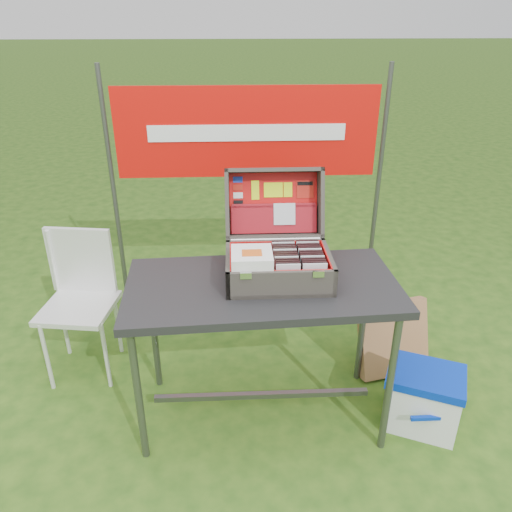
{
  "coord_description": "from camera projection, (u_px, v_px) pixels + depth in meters",
  "views": [
    {
      "loc": [
        -0.09,
        -1.96,
        1.97
      ],
      "look_at": [
        0.01,
        0.1,
        0.95
      ],
      "focal_mm": 35.0,
      "sensor_mm": 36.0,
      "label": 1
    }
  ],
  "objects": [
    {
      "name": "banner_post_left",
      "position": [
        115.0,
        204.0,
        3.2
      ],
      "size": [
        0.03,
        0.03,
        1.7
      ],
      "primitive_type": "cylinder",
      "color": "#59595B",
      "rests_on": "ground"
    },
    {
      "name": "cd_left_13",
      "position": [
        283.0,
        252.0,
        2.46
      ],
      "size": [
        0.11,
        0.01,
        0.13
      ],
      "primitive_type": "cube",
      "color": "black",
      "rests_on": "suitcase_liner_floor"
    },
    {
      "name": "songbook_7",
      "position": [
        252.0,
        255.0,
        2.25
      ],
      "size": [
        0.19,
        0.19,
        0.0
      ],
      "primitive_type": "cube",
      "color": "white",
      "rests_on": "suitcase_base_wall_front"
    },
    {
      "name": "lid_sticker_band_bar",
      "position": [
        305.0,
        184.0,
        2.56
      ],
      "size": [
        0.08,
        0.01,
        0.02
      ],
      "primitive_type": "cube",
      "rotation": [
        -1.89,
        0.0,
        0.0
      ],
      "color": "black",
      "rests_on": "suitcase_lid_liner"
    },
    {
      "name": "cooler_lid",
      "position": [
        426.0,
        376.0,
        2.51
      ],
      "size": [
        0.46,
        0.42,
        0.04
      ],
      "primitive_type": "cube",
      "rotation": [
        0.0,
        0.0,
        -0.42
      ],
      "color": "#052DB6",
      "rests_on": "cooler_body"
    },
    {
      "name": "lid_card_neon_small",
      "position": [
        288.0,
        190.0,
        2.56
      ],
      "size": [
        0.04,
        0.03,
        0.07
      ],
      "primitive_type": "cube",
      "rotation": [
        -1.89,
        0.0,
        0.0
      ],
      "color": "#D2F20E",
      "rests_on": "suitcase_lid_liner"
    },
    {
      "name": "suitcase_lid_rim_left",
      "position": [
        227.0,
        204.0,
        2.52
      ],
      "size": [
        0.02,
        0.24,
        0.38
      ],
      "primitive_type": "cube",
      "rotation": [
        -1.89,
        0.0,
        0.0
      ],
      "color": "#423D35",
      "rests_on": "suitcase_lid_back"
    },
    {
      "name": "chair_leg_br",
      "position": [
        118.0,
        323.0,
        3.11
      ],
      "size": [
        0.02,
        0.02,
        0.44
      ],
      "primitive_type": "cylinder",
      "color": "silver",
      "rests_on": "ground"
    },
    {
      "name": "cooler_handle",
      "position": [
        433.0,
        418.0,
        2.43
      ],
      "size": [
        0.22,
        0.02,
        0.02
      ],
      "primitive_type": "cube",
      "color": "#052DB6",
      "rests_on": "cooler_body"
    },
    {
      "name": "cd_left_6",
      "position": [
        285.0,
        265.0,
        2.34
      ],
      "size": [
        0.11,
        0.01,
        0.13
      ],
      "primitive_type": "cube",
      "color": "black",
      "rests_on": "suitcase_liner_floor"
    },
    {
      "name": "lid_card_neon_main",
      "position": [
        273.0,
        190.0,
        2.56
      ],
      "size": [
        0.1,
        0.03,
        0.07
      ],
      "primitive_type": "cube",
      "rotation": [
        -1.89,
        0.0,
        0.0
      ],
      "color": "#D2F20E",
      "rests_on": "suitcase_lid_liner"
    },
    {
      "name": "cd_right_9",
      "position": [
        309.0,
        259.0,
        2.4
      ],
      "size": [
        0.11,
        0.01,
        0.13
      ],
      "primitive_type": "cube",
      "color": "black",
      "rests_on": "suitcase_liner_floor"
    },
    {
      "name": "cd_left_9",
      "position": [
        284.0,
        259.0,
        2.39
      ],
      "size": [
        0.11,
        0.01,
        0.13
      ],
      "primitive_type": "cube",
      "color": "black",
      "rests_on": "suitcase_liner_floor"
    },
    {
      "name": "cd_right_13",
      "position": [
        307.0,
        252.0,
        2.47
      ],
      "size": [
        0.11,
        0.01,
        0.13
      ],
      "primitive_type": "cube",
      "color": "black",
      "rests_on": "suitcase_liner_floor"
    },
    {
      "name": "suitcase_base_wall_front",
      "position": [
        282.0,
        285.0,
        2.21
      ],
      "size": [
        0.5,
        0.02,
        0.13
      ],
      "primitive_type": "cube",
      "color": "#423D35",
      "rests_on": "table_top"
    },
    {
      "name": "cd_right_2",
      "position": [
        313.0,
        272.0,
        2.27
      ],
      "size": [
        0.11,
        0.01,
        0.13
      ],
      "primitive_type": "cube",
      "color": "black",
      "rests_on": "suitcase_liner_floor"
    },
    {
      "name": "table",
      "position": [
        262.0,
        352.0,
        2.54
      ],
      "size": [
        1.32,
        0.71,
        0.81
      ],
      "primitive_type": null,
      "rotation": [
        0.0,
        0.0,
        0.05
      ],
      "color": "#262627",
      "rests_on": "ground"
    },
    {
      "name": "cd_right_8",
      "position": [
        309.0,
        260.0,
        2.38
      ],
      "size": [
        0.11,
        0.01,
        0.13
      ],
      "primitive_type": "cube",
      "color": "silver",
      "rests_on": "suitcase_liner_floor"
    },
    {
      "name": "suitcase_base_wall_right",
      "position": [
        328.0,
        266.0,
        2.37
      ],
      "size": [
        0.02,
        0.35,
        0.13
      ],
      "primitive_type": "cube",
      "color": "#423D35",
      "rests_on": "table_top"
    },
    {
      "name": "suitcase_latch_left",
      "position": [
        246.0,
        276.0,
        2.17
      ],
      "size": [
        0.05,
        0.01,
        0.03
      ],
      "primitive_type": "cube",
      "color": "silver",
      "rests_on": "suitcase_base_wall_front"
    },
    {
      "name": "suitcase_base_wall_back",
      "position": [
        275.0,
        252.0,
        2.51
      ],
      "size": [
        0.5,
        0.02,
        0.13
      ],
      "primitive_type": "cube",
      "color": "#423D35",
      "rests_on": "table_top"
    },
    {
      "name": "chair_upright_left",
      "position": [
        53.0,
        262.0,
        2.92
      ],
      "size": [
        0.02,
        0.02,
        0.41
      ],
      "primitive_type": "cylinder",
      "color": "silver",
      "rests_on": "chair_seat"
    },
    {
      "name": "songbook_5",
      "position": [
        252.0,
        257.0,
        2.25
      ],
      "size": [
        0.19,
        0.19,
        0.0
      ],
      "primitive_type": "cube",
      "color": "white",
      "rests_on": "suitcase_base_wall_front"
    },
    {
      "name": "songbook_0",
      "position": [
        252.0,
        261.0,
        2.27
      ],
      "size": [
        0.19,
        0.19,
        0.0
      ],
      "primitive_type": "cube",
      "color": "white",
      "rests_on": "suitcase_base_wall_front"
    },
    {
      "name": "cd_left_0",
      "position": [
        288.0,
        277.0,
        2.23
      ],
      "size": [
        0.11,
        0.01,
        0.13
      ],
      "primitive_type": "cube",
      "color": "silver",
      "rests_on": "suitcase_liner_floor"
    },
    {
      "name": "songbook_6",
      "position": [
        252.0,
        256.0,
        2.25
      ],
      "size": [
        0.19,
        0.19,
        0.0
      ],
      "primitive_type": "cube",
      "color": "white",
      "rests_on": "suitcase_base_wall_front"
    },
    {
      "name": "suitcase_lid_back",
      "position": [
        273.0,
        203.0,
        2.59
      ],
      "size": [
        0.5,
        0.13,
        0.34
      ],
      "primitive_type": "cube",
      "rotation": [
        -1.89,
        0.0,
        0.0
      ],
      "color": "#423D35",
      "rests_on": "suitcase_base_wall_back"
    },
    {
      "name": "suitcase_pocket_edge",
      "position": [
        274.0,
        205.0,
        2.55
      ],
      "size": [
        0.43,
        0.03,
        0.03
      ],
      "primitive_type": "cube",
      "rotation": [
        -1.89,
        0.0,
        0.0
      ],
      "color": "maroon",
      "rests_on": "suitcase_lid_pocket"
    },
    {
      "name": "cd_left_4",
      "position": [
        286.0,
        269.0,
        2.3
      ],
      "size": [
        0.11,
        0.01,
        0.13
      ],
      "primitive_type": "cube",
      "color": "silver",
      "rests_on": "suitcase_liner_floor"
    },
    {
      "name": "songbook_9",
      "position": [
        252.0,
        253.0,
        2.25
      ],
      "size": [
        0.19,
        0.19,
        0.0
      ],
      "primitive_type": "cube",
      "color": "white",
      "rests_on": "suitcase_base_wall_front"
    },
    {
      "name": "cd_right_10",
      "position": [
        308.0,
        257.0,
        2.41
      ],
      "size": [
        0.11,
        0.01,
        0.13
      ],
      "primitive_type": "cube",
      "color": "black",
      "rests_on": "suitcase_liner_floor"
    },
    {
      "name": "ground",
      "position": [
        256.0,
        425.0,
        2.63
      ],
      "size": [
        80.0,
        80.0,
        0.0
      ],
      "primitive_type": "plane",
      "color": "#254A13",
      "rests_on": "ground"
    },
    {
      "name": "table_leg_fl",
      "position": [
        138.0,
        395.0,
        2.29
      ],
      "size": [
        0.04,
        0.04,
        0.77
      ],
      "primitive_type": "cylinder",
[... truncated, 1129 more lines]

